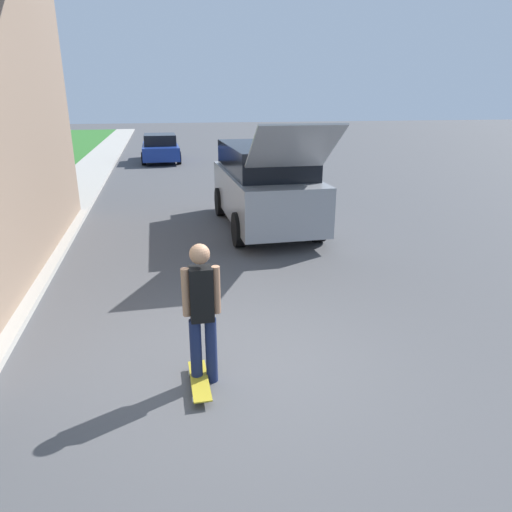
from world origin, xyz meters
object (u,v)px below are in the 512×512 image
suv_parked (264,184)px  car_down_street (160,148)px  skateboarder (202,309)px  skateboard (200,381)px

suv_parked → car_down_street: (-2.28, 13.50, -0.40)m
skateboarder → suv_parked: bearing=71.1°
car_down_street → skateboarder: 19.84m
skateboarder → skateboard: 0.83m
skateboarder → skateboard: skateboarder is taller
car_down_street → skateboard: (0.04, -19.94, -0.59)m
suv_parked → skateboard: size_ratio=6.75×
skateboarder → skateboard: size_ratio=2.07×
suv_parked → skateboard: (-2.24, -6.43, -0.99)m
car_down_street → skateboard: car_down_street is taller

